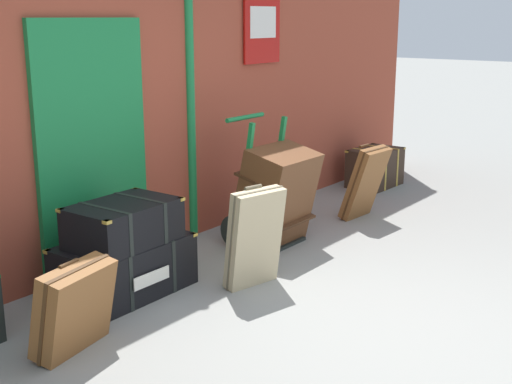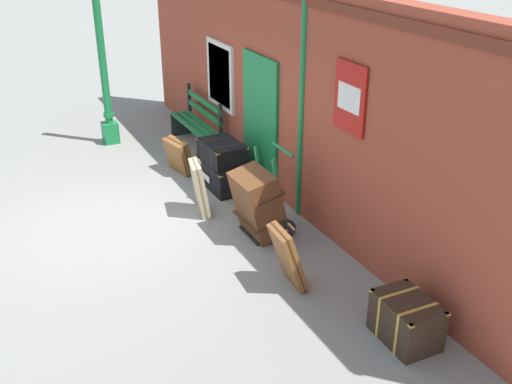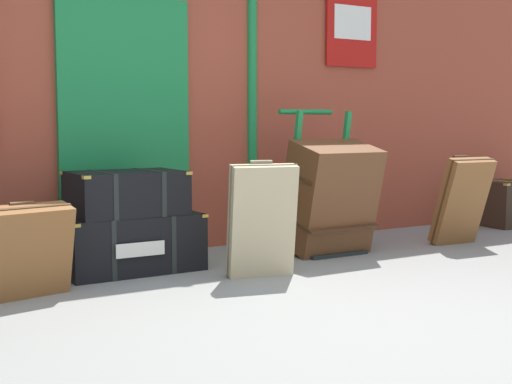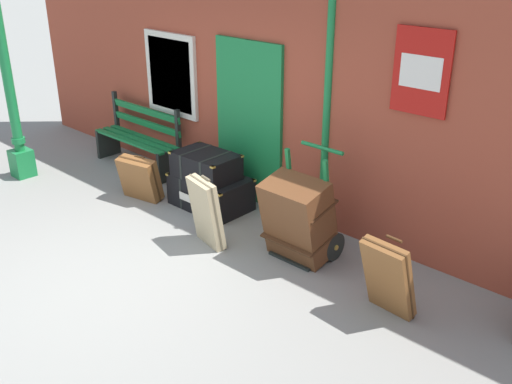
% 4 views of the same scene
% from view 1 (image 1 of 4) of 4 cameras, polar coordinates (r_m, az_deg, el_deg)
% --- Properties ---
extents(ground_plane, '(60.00, 60.00, 0.00)m').
position_cam_1_polar(ground_plane, '(4.85, 9.80, -11.53)').
color(ground_plane, gray).
extents(brick_facade, '(10.40, 0.35, 3.20)m').
position_cam_1_polar(brick_facade, '(6.01, -12.31, 9.26)').
color(brick_facade, '#9E422D').
rests_on(brick_facade, ground).
extents(steamer_trunk_base, '(1.02, 0.68, 0.43)m').
position_cam_1_polar(steamer_trunk_base, '(5.46, -10.93, -6.15)').
color(steamer_trunk_base, black).
rests_on(steamer_trunk_base, ground).
extents(steamer_trunk_middle, '(0.82, 0.57, 0.33)m').
position_cam_1_polar(steamer_trunk_middle, '(5.30, -11.02, -2.58)').
color(steamer_trunk_middle, black).
rests_on(steamer_trunk_middle, steamer_trunk_base).
extents(porters_trolley, '(0.71, 0.56, 1.21)m').
position_cam_1_polar(porters_trolley, '(6.55, 0.46, -1.82)').
color(porters_trolley, black).
rests_on(porters_trolley, ground).
extents(large_brown_trunk, '(0.70, 0.63, 0.96)m').
position_cam_1_polar(large_brown_trunk, '(6.40, 1.69, -0.31)').
color(large_brown_trunk, brown).
rests_on(large_brown_trunk, ground).
extents(suitcase_beige, '(0.48, 0.40, 0.81)m').
position_cam_1_polar(suitcase_beige, '(7.33, 9.09, 0.77)').
color(suitcase_beige, brown).
rests_on(suitcase_beige, ground).
extents(suitcase_oxblood, '(0.61, 0.41, 0.61)m').
position_cam_1_polar(suitcase_oxblood, '(4.58, -14.96, -9.35)').
color(suitcase_oxblood, brown).
rests_on(suitcase_oxblood, ground).
extents(suitcase_umber, '(0.51, 0.34, 0.83)m').
position_cam_1_polar(suitcase_umber, '(5.42, -0.12, -3.86)').
color(suitcase_umber, tan).
rests_on(suitcase_umber, ground).
extents(corner_trunk, '(0.71, 0.51, 0.49)m').
position_cam_1_polar(corner_trunk, '(8.85, 9.90, 2.04)').
color(corner_trunk, '#332319').
rests_on(corner_trunk, ground).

